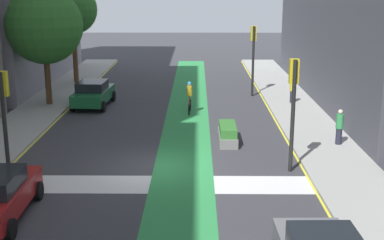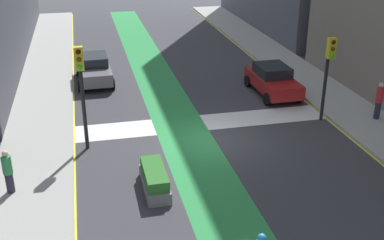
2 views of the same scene
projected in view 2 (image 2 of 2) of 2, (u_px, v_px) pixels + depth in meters
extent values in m
plane|color=#38383D|center=(214.00, 141.00, 21.21)|extent=(120.00, 120.00, 0.00)
cube|color=#2D8C47|center=(188.00, 143.00, 20.98)|extent=(2.40, 60.00, 0.01)
cube|color=silver|center=(202.00, 122.00, 23.00)|extent=(12.00, 1.80, 0.01)
cube|color=#9E9E99|center=(367.00, 123.00, 22.73)|extent=(3.00, 60.00, 0.15)
cube|color=yellow|center=(338.00, 128.00, 22.45)|extent=(0.16, 60.00, 0.01)
cube|color=#9E9E99|center=(36.00, 157.00, 19.64)|extent=(3.00, 60.00, 0.15)
cube|color=yellow|center=(74.00, 155.00, 19.98)|extent=(0.16, 60.00, 0.01)
cylinder|color=black|center=(83.00, 99.00, 19.66)|extent=(0.16, 0.16, 4.47)
cube|color=gold|center=(79.00, 59.00, 18.78)|extent=(0.35, 0.28, 0.95)
sphere|color=#3F0A0A|center=(78.00, 52.00, 18.53)|extent=(0.20, 0.20, 0.20)
sphere|color=#4C380C|center=(79.00, 60.00, 18.65)|extent=(0.20, 0.20, 0.20)
sphere|color=#26D833|center=(80.00, 67.00, 18.77)|extent=(0.20, 0.20, 0.20)
cylinder|color=black|center=(325.00, 80.00, 22.51)|extent=(0.16, 0.16, 4.07)
cube|color=gold|center=(331.00, 48.00, 21.71)|extent=(0.35, 0.28, 0.95)
sphere|color=#3F0A0A|center=(334.00, 42.00, 21.47)|extent=(0.20, 0.20, 0.20)
sphere|color=#4C380C|center=(333.00, 49.00, 21.59)|extent=(0.20, 0.20, 0.20)
sphere|color=#26D833|center=(332.00, 55.00, 21.71)|extent=(0.20, 0.20, 0.20)
cube|color=slate|center=(94.00, 71.00, 28.11)|extent=(1.89, 4.24, 0.70)
cube|color=black|center=(93.00, 60.00, 28.04)|extent=(1.65, 2.04, 0.55)
cylinder|color=black|center=(113.00, 84.00, 27.15)|extent=(0.23, 0.64, 0.64)
cylinder|color=black|center=(80.00, 86.00, 26.74)|extent=(0.23, 0.64, 0.64)
cylinder|color=black|center=(108.00, 68.00, 29.76)|extent=(0.23, 0.64, 0.64)
cylinder|color=black|center=(78.00, 71.00, 29.35)|extent=(0.23, 0.64, 0.64)
cube|color=#A51919|center=(273.00, 82.00, 26.30)|extent=(1.86, 4.22, 0.70)
cube|color=black|center=(272.00, 70.00, 26.22)|extent=(1.63, 2.02, 0.55)
cylinder|color=black|center=(299.00, 96.00, 25.32)|extent=(0.23, 0.64, 0.64)
cylinder|color=black|center=(267.00, 99.00, 24.93)|extent=(0.23, 0.64, 0.64)
cylinder|color=black|center=(277.00, 79.00, 27.94)|extent=(0.23, 0.64, 0.64)
cylinder|color=black|center=(248.00, 81.00, 27.55)|extent=(0.23, 0.64, 0.64)
sphere|color=beige|center=(262.00, 239.00, 12.17)|extent=(0.22, 0.22, 0.22)
sphere|color=#268CCC|center=(262.00, 238.00, 12.15)|extent=(0.23, 0.23, 0.23)
cylinder|color=#262638|center=(377.00, 110.00, 22.91)|extent=(0.28, 0.28, 0.83)
cylinder|color=red|center=(380.00, 95.00, 22.60)|extent=(0.34, 0.34, 0.74)
sphere|color=beige|center=(382.00, 85.00, 22.40)|extent=(0.24, 0.24, 0.24)
cylinder|color=#262638|center=(10.00, 183.00, 16.95)|extent=(0.28, 0.28, 0.75)
cylinder|color=#338C4C|center=(7.00, 165.00, 16.67)|extent=(0.34, 0.34, 0.66)
sphere|color=beige|center=(5.00, 154.00, 16.49)|extent=(0.22, 0.22, 0.22)
cube|color=slate|center=(155.00, 184.00, 17.44)|extent=(0.84, 2.36, 0.45)
cube|color=#33722D|center=(154.00, 174.00, 17.27)|extent=(0.75, 2.13, 0.40)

